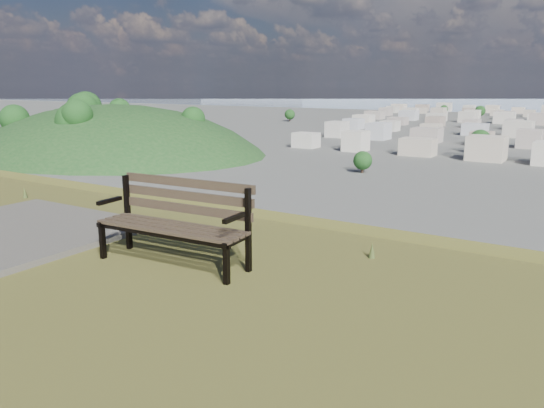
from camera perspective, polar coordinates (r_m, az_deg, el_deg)
The scene contains 2 objects.
park_bench at distance 5.83m, azimuth -10.22°, elevation -1.41°, with size 1.78×0.68×0.91m.
green_wooded_hill at distance 224.17m, azimuth -16.62°, elevation 5.35°, with size 149.78×119.83×74.89m.
Camera 1 is at (4.54, -2.22, 26.92)m, focal length 35.00 mm.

